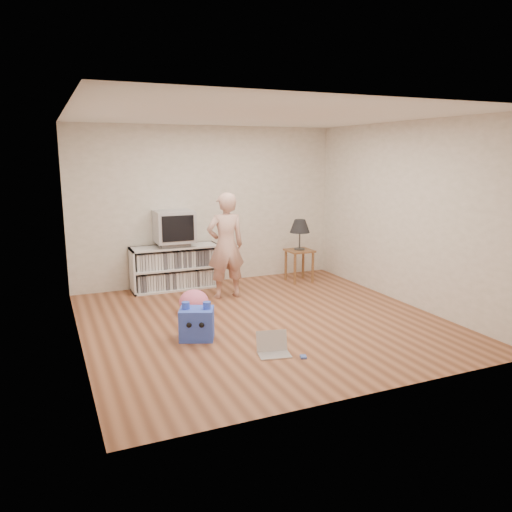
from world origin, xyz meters
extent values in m
plane|color=brown|center=(0.00, 0.00, 0.00)|extent=(4.50, 4.50, 0.00)
cube|color=beige|center=(0.00, 2.25, 1.30)|extent=(4.50, 0.02, 2.60)
cube|color=beige|center=(0.00, -2.25, 1.30)|extent=(4.50, 0.02, 2.60)
cube|color=beige|center=(-2.25, 0.00, 1.30)|extent=(0.02, 4.50, 2.60)
cube|color=beige|center=(2.25, 0.00, 1.30)|extent=(0.02, 4.50, 2.60)
cube|color=white|center=(0.00, 0.00, 2.60)|extent=(4.50, 4.50, 0.01)
cube|color=white|center=(-0.64, 2.23, 0.35)|extent=(1.40, 0.03, 0.70)
cube|color=white|center=(-1.32, 2.02, 0.35)|extent=(0.03, 0.45, 0.70)
cube|color=white|center=(0.05, 2.02, 0.35)|extent=(0.03, 0.45, 0.70)
cube|color=white|center=(-0.64, 2.02, 0.01)|extent=(1.40, 0.45, 0.03)
cube|color=white|center=(-0.64, 2.02, 0.35)|extent=(1.34, 0.45, 0.03)
cube|color=white|center=(-0.64, 2.02, 0.68)|extent=(1.40, 0.45, 0.03)
cube|color=silver|center=(-0.64, 2.02, 0.35)|extent=(1.26, 0.36, 0.64)
cube|color=gray|center=(-0.64, 2.02, 0.73)|extent=(0.45, 0.35, 0.07)
cube|color=#B1B1B6|center=(-0.64, 2.02, 1.02)|extent=(0.60, 0.52, 0.50)
cube|color=black|center=(-0.64, 1.75, 1.02)|extent=(0.50, 0.01, 0.40)
cylinder|color=brown|center=(1.26, 1.48, 0.26)|extent=(0.04, 0.04, 0.52)
cylinder|color=brown|center=(1.60, 1.48, 0.26)|extent=(0.04, 0.04, 0.52)
cylinder|color=brown|center=(1.26, 1.82, 0.26)|extent=(0.04, 0.04, 0.52)
cylinder|color=brown|center=(1.60, 1.82, 0.26)|extent=(0.04, 0.04, 0.52)
cube|color=brown|center=(1.43, 1.65, 0.54)|extent=(0.42, 0.42, 0.03)
cylinder|color=#333333|center=(1.43, 1.65, 0.56)|extent=(0.18, 0.18, 0.02)
cylinder|color=#333333|center=(1.43, 1.65, 0.74)|extent=(0.02, 0.02, 0.32)
imported|color=#D3A190|center=(-0.05, 1.23, 0.80)|extent=(0.59, 0.39, 1.59)
cube|color=silver|center=(-0.35, -1.10, 0.01)|extent=(0.38, 0.30, 0.02)
cube|color=silver|center=(-0.33, -0.99, 0.12)|extent=(0.35, 0.14, 0.22)
cube|color=black|center=(-0.33, -0.99, 0.12)|extent=(0.31, 0.11, 0.18)
cube|color=#4660BB|center=(-0.09, -1.28, 0.01)|extent=(0.09, 0.11, 0.02)
cube|color=blue|center=(-0.98, -0.29, 0.19)|extent=(0.48, 0.43, 0.37)
cylinder|color=blue|center=(-1.09, -0.25, 0.41)|extent=(0.09, 0.09, 0.08)
cylinder|color=blue|center=(-0.86, -0.34, 0.41)|extent=(0.09, 0.09, 0.08)
sphere|color=black|center=(-1.10, -0.41, 0.23)|extent=(0.06, 0.06, 0.06)
sphere|color=black|center=(-0.97, -0.47, 0.23)|extent=(0.06, 0.06, 0.06)
ellipsoid|color=pink|center=(-0.74, 0.62, 0.17)|extent=(0.51, 0.51, 0.34)
camera|label=1|loc=(-2.55, -5.69, 2.14)|focal=35.00mm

